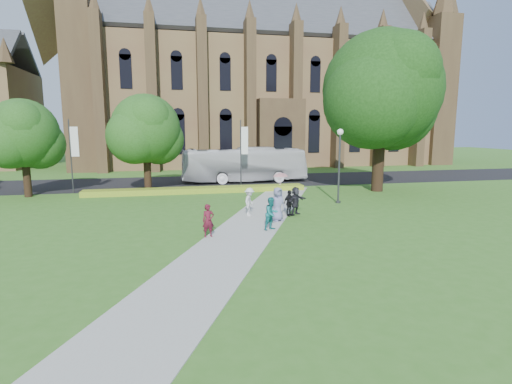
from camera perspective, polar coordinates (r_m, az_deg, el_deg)
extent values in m
plane|color=#376C20|center=(20.73, -0.32, -5.62)|extent=(160.00, 160.00, 0.00)
cube|color=black|center=(40.18, -6.16, 1.51)|extent=(160.00, 10.00, 0.02)
cube|color=#B2B2A8|center=(21.67, -0.87, -4.92)|extent=(15.58, 28.54, 0.04)
cube|color=gold|center=(33.28, -8.36, 0.27)|extent=(18.00, 1.40, 0.45)
cube|color=brown|center=(61.36, 1.22, 12.09)|extent=(52.00, 16.00, 17.00)
cube|color=#4F3C25|center=(53.91, -23.91, 13.89)|extent=(3.50, 3.50, 21.00)
cube|color=#4F3C25|center=(65.47, 24.73, 12.85)|extent=(3.50, 3.50, 21.00)
cube|color=#4F3C25|center=(52.56, 3.49, 8.22)|extent=(6.00, 2.50, 9.00)
cylinder|color=#38383D|center=(28.73, 11.78, 3.17)|extent=(0.14, 0.14, 4.80)
sphere|color=white|center=(28.59, 11.95, 8.40)|extent=(0.44, 0.44, 0.44)
cylinder|color=#38383D|center=(29.05, 11.63, -1.40)|extent=(0.36, 0.36, 0.15)
cylinder|color=#332114|center=(35.13, 17.11, 5.47)|extent=(0.96, 0.96, 6.60)
sphere|color=#14360E|center=(35.22, 17.51, 13.78)|extent=(9.60, 9.60, 9.60)
cylinder|color=#332114|center=(35.51, -29.96, 2.47)|extent=(0.56, 0.56, 3.85)
sphere|color=#224916|center=(35.36, -30.34, 7.26)|extent=(5.20, 5.20, 5.20)
cylinder|color=#332114|center=(34.33, -15.26, 3.41)|extent=(0.60, 0.60, 4.12)
sphere|color=#224916|center=(34.18, -15.49, 8.73)|extent=(5.60, 5.60, 5.60)
cylinder|color=#38383D|center=(35.43, -2.19, 5.40)|extent=(0.10, 0.10, 6.00)
cube|color=white|center=(35.44, -1.64, 7.35)|extent=(0.60, 0.02, 2.40)
cylinder|color=#38383D|center=(35.79, -24.93, 4.61)|extent=(0.10, 0.10, 6.00)
cube|color=white|center=(35.66, -24.51, 6.56)|extent=(0.60, 0.02, 2.40)
imported|color=white|center=(39.36, -1.71, 3.91)|extent=(12.28, 3.07, 3.41)
imported|color=#531322|center=(19.50, -6.84, -4.07)|extent=(0.65, 0.50, 1.61)
imported|color=#177073|center=(20.69, 2.24, -3.10)|extent=(1.04, 0.97, 1.72)
imported|color=silver|center=(23.99, -0.93, -1.41)|extent=(1.08, 1.27, 1.71)
imported|color=black|center=(24.12, 4.75, -1.57)|extent=(0.98, 0.79, 1.56)
imported|color=slate|center=(22.70, 3.12, -1.75)|extent=(1.11, 0.93, 1.93)
imported|color=#24232A|center=(24.48, 5.69, -1.24)|extent=(1.59, 1.33, 1.72)
imported|color=#D9A099|center=(22.63, 3.53, 1.62)|extent=(1.09, 1.09, 0.73)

